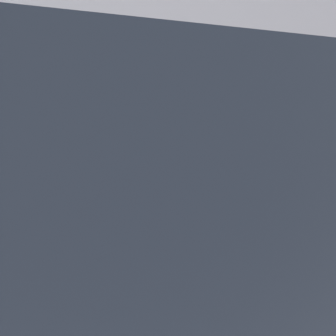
# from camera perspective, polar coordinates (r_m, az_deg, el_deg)

# --- Properties ---
(sidewalk) EXTENTS (24.00, 2.80, 0.15)m
(sidewalk) POSITION_cam_1_polar(r_m,az_deg,el_deg) (3.72, -11.37, -13.90)
(sidewalk) COLOR #BCB7AD
(sidewalk) RESTS_ON ground_plane
(building_facade) EXTENTS (24.00, 0.30, 5.19)m
(building_facade) POSITION_cam_1_polar(r_m,az_deg,el_deg) (6.48, -11.28, 17.06)
(building_facade) COLOR gray
(building_facade) RESTS_ON ground_plane
(parking_meter) EXTENTS (0.21, 0.14, 1.47)m
(parking_meter) POSITION_cam_1_polar(r_m,az_deg,el_deg) (2.38, 0.00, 1.76)
(parking_meter) COLOR gray
(parking_meter) RESTS_ON sidewalk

